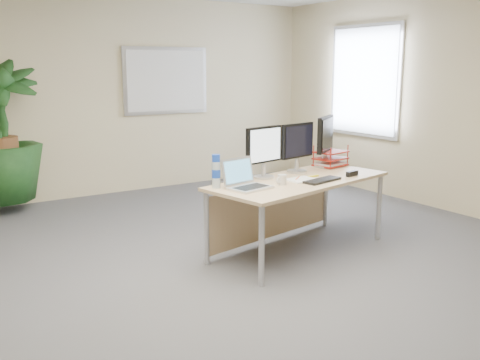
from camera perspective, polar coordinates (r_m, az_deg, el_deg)
floor at (r=4.18m, az=0.94°, el=-12.60°), size 8.00×8.00×0.00m
back_wall at (r=7.48m, az=-16.40°, el=8.48°), size 7.00×0.04×2.70m
whiteboard at (r=7.87m, az=-7.88°, el=10.45°), size 1.30×0.04×0.95m
window at (r=7.81m, az=13.12°, el=10.24°), size 0.04×1.30×1.55m
desk at (r=5.14m, az=5.48°, el=-1.37°), size 1.96×1.13×0.71m
floor_plant at (r=7.01m, az=-24.10°, el=2.79°), size 0.96×0.96×1.50m
monitor_left at (r=5.03m, az=2.56°, el=3.35°), size 0.44×0.20×0.49m
monitor_right at (r=5.34m, az=6.15°, el=3.79°), size 0.44×0.20×0.49m
monitor_dark at (r=5.67m, az=9.09°, el=4.43°), size 0.42×0.30×0.53m
laptop at (r=4.65m, az=0.56°, el=-0.10°), size 0.41×0.37×0.25m
keyboard at (r=4.98m, az=8.77°, el=-0.03°), size 0.43×0.21×0.02m
coffee_mug at (r=4.80m, az=4.49°, el=0.04°), size 0.12×0.08×0.09m
spiral_notebook at (r=5.01m, az=6.57°, el=0.04°), size 0.29×0.23×0.01m
orange_pen at (r=5.03m, az=6.16°, el=0.23°), size 0.11×0.09×0.01m
yellow_highlighter at (r=5.16m, az=7.80°, el=0.40°), size 0.13×0.02×0.02m
water_bottle at (r=4.64m, az=-2.56°, el=0.86°), size 0.08×0.08×0.29m
letter_tray at (r=5.75m, az=9.63°, el=2.16°), size 0.38×0.31×0.16m
stapler at (r=5.27m, az=11.87°, el=0.68°), size 0.16×0.07×0.05m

